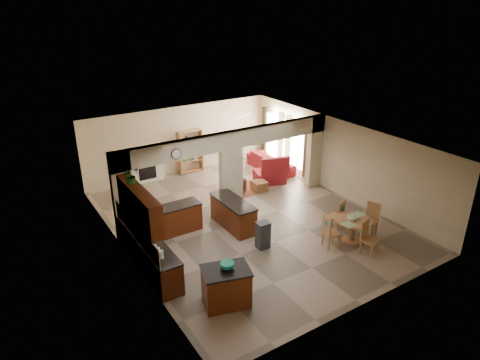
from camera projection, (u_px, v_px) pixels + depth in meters
floor at (247, 220)px, 14.10m from camera, size 10.00×10.00×0.00m
ceiling at (248, 139)px, 13.00m from camera, size 10.00×10.00×0.00m
wall_back at (180, 140)px, 17.43m from camera, size 8.00×0.00×8.00m
wall_front at (369, 255)px, 9.67m from camera, size 8.00×0.00×8.00m
wall_left at (124, 213)px, 11.58m from camera, size 0.00×10.00×10.00m
wall_right at (339, 158)px, 15.52m from camera, size 0.00×10.00×10.00m
partition_left_pier at (123, 197)px, 12.50m from camera, size 0.60×0.25×2.80m
partition_center_pier at (231, 180)px, 14.44m from camera, size 0.80×0.25×2.20m
partition_right_pier at (314, 152)px, 16.15m from camera, size 0.60×0.25×2.80m
partition_header at (231, 140)px, 13.89m from camera, size 8.00×0.25×0.60m
kitchen_counter at (156, 239)px, 12.12m from camera, size 2.52×3.29×1.48m
upper_cabinets at (139, 205)px, 10.84m from camera, size 0.35×2.40×0.90m
peninsula at (233, 214)px, 13.54m from camera, size 0.70×1.85×0.91m
wall_clock at (176, 154)px, 12.81m from camera, size 0.34×0.03×0.34m
rug at (243, 190)px, 16.32m from camera, size 1.60×1.30×0.01m
fireplace at (146, 167)px, 16.82m from camera, size 1.60×0.35×1.20m
shelving_unit at (190, 152)px, 17.66m from camera, size 1.00×0.32×1.80m
window_a at (298, 146)px, 17.37m from camera, size 0.02×0.90×1.90m
window_b at (273, 136)px, 18.69m from camera, size 0.02×0.90×1.90m
glazed_door at (285, 144)px, 18.09m from camera, size 0.02×0.70×2.10m
drape_a_left at (307, 150)px, 16.88m from camera, size 0.10×0.28×2.30m
drape_a_right at (288, 142)px, 17.81m from camera, size 0.10×0.28×2.30m
drape_b_left at (280, 139)px, 18.20m from camera, size 0.10×0.28×2.30m
drape_b_right at (264, 132)px, 19.13m from camera, size 0.10×0.28×2.30m
ceiling_fan at (237, 118)px, 16.16m from camera, size 1.00×1.00×0.10m
kitchen_island at (226, 287)px, 10.09m from camera, size 1.29×1.07×0.96m
teal_bowl at (227, 266)px, 9.91m from camera, size 0.33×0.33×0.16m
trash_can at (263, 236)px, 12.43m from camera, size 0.37×0.32×0.76m
dining_table at (353, 227)px, 12.68m from camera, size 1.10×1.10×0.75m
fruit_bowl at (352, 218)px, 12.53m from camera, size 0.29×0.29×0.15m
sofa at (271, 162)px, 18.08m from camera, size 2.38×0.96×0.69m
chaise at (269, 176)px, 16.96m from camera, size 1.34×1.21×0.45m
armchair at (234, 185)px, 15.97m from camera, size 0.72×0.74×0.63m
ottoman at (259, 186)px, 16.19m from camera, size 0.56×0.56×0.37m
plant at (131, 175)px, 10.90m from camera, size 0.47×0.43×0.43m
chair_north at (338, 215)px, 13.28m from camera, size 0.53×0.53×1.02m
chair_east at (371, 218)px, 13.10m from camera, size 0.54×0.54×1.02m
chair_south at (367, 236)px, 12.08m from camera, size 0.52×0.52×1.02m
chair_west at (329, 231)px, 12.36m from camera, size 0.49×0.49×1.02m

